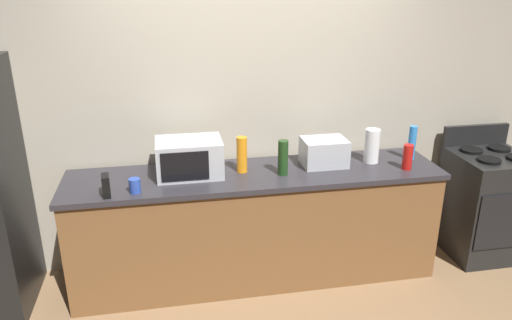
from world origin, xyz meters
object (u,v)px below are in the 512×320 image
(cordless_phone, at_px, (106,186))
(bottle_hot_sauce, at_px, (408,157))
(toaster_oven, at_px, (324,152))
(bottle_spray_cleaner, at_px, (412,143))
(mug_blue, at_px, (135,186))
(paper_towel_roll, at_px, (372,146))
(stove_range, at_px, (485,204))
(bottle_dish_soap, at_px, (242,155))
(microwave, at_px, (189,158))
(bottle_wine, at_px, (283,158))

(cordless_phone, relative_size, bottle_hot_sauce, 0.77)
(toaster_oven, relative_size, bottle_spray_cleaner, 1.23)
(mug_blue, bearing_deg, paper_towel_roll, 7.91)
(toaster_oven, bearing_deg, stove_range, -2.38)
(stove_range, distance_m, bottle_dish_soap, 2.18)
(microwave, bearing_deg, bottle_dish_soap, -1.84)
(bottle_dish_soap, bearing_deg, mug_blue, -163.00)
(microwave, xyz_separation_m, cordless_phone, (-0.57, -0.27, -0.06))
(mug_blue, bearing_deg, bottle_hot_sauce, 1.65)
(cordless_phone, bearing_deg, microwave, 19.02)
(bottle_hot_sauce, height_order, mug_blue, bottle_hot_sauce)
(bottle_spray_cleaner, bearing_deg, cordless_phone, -173.28)
(stove_range, height_order, bottle_wine, bottle_wine)
(toaster_oven, bearing_deg, microwave, -179.33)
(toaster_oven, distance_m, bottle_spray_cleaner, 0.73)
(paper_towel_roll, xyz_separation_m, bottle_wine, (-0.75, -0.12, -0.00))
(cordless_phone, bearing_deg, bottle_hot_sauce, -4.46)
(stove_range, relative_size, microwave, 2.25)
(stove_range, xyz_separation_m, bottle_dish_soap, (-2.10, 0.04, 0.58))
(paper_towel_roll, bearing_deg, bottle_wine, -170.68)
(bottle_spray_cleaner, bearing_deg, bottle_wine, -173.61)
(cordless_phone, xyz_separation_m, bottle_spray_cleaner, (2.34, 0.28, 0.06))
(microwave, xyz_separation_m, toaster_oven, (1.04, 0.01, -0.03))
(paper_towel_roll, relative_size, bottle_dish_soap, 0.99)
(stove_range, distance_m, bottle_spray_cleaner, 0.93)
(paper_towel_roll, height_order, bottle_wine, paper_towel_roll)
(microwave, xyz_separation_m, bottle_spray_cleaner, (1.77, 0.00, 0.00))
(bottle_dish_soap, height_order, mug_blue, bottle_dish_soap)
(microwave, distance_m, bottle_spray_cleaner, 1.77)
(paper_towel_roll, bearing_deg, bottle_dish_soap, -179.19)
(stove_range, relative_size, bottle_hot_sauce, 5.54)
(cordless_phone, relative_size, mug_blue, 1.49)
(microwave, relative_size, bottle_wine, 1.82)
(bottle_hot_sauce, xyz_separation_m, mug_blue, (-2.03, -0.06, -0.05))
(bottle_spray_cleaner, distance_m, bottle_wine, 1.09)
(mug_blue, bearing_deg, cordless_phone, -172.49)
(cordless_phone, height_order, bottle_hot_sauce, bottle_hot_sauce)
(mug_blue, bearing_deg, toaster_oven, 10.41)
(paper_towel_roll, distance_m, cordless_phone, 2.02)
(bottle_dish_soap, relative_size, bottle_wine, 1.04)
(paper_towel_roll, bearing_deg, bottle_spray_cleaner, -0.18)
(bottle_wine, relative_size, bottle_hot_sauce, 1.35)
(microwave, bearing_deg, toaster_oven, 0.67)
(bottle_dish_soap, xyz_separation_m, bottle_wine, (0.29, -0.11, -0.00))
(bottle_wine, bearing_deg, microwave, 169.94)
(toaster_oven, xyz_separation_m, bottle_hot_sauce, (0.60, -0.20, -0.01))
(stove_range, distance_m, paper_towel_roll, 1.21)
(bottle_spray_cleaner, distance_m, mug_blue, 2.17)
(bottle_dish_soap, relative_size, bottle_spray_cleaner, 0.99)
(toaster_oven, height_order, bottle_hot_sauce, toaster_oven)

